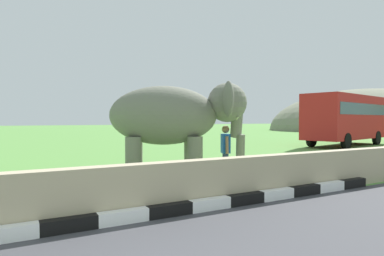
% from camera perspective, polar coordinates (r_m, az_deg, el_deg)
% --- Properties ---
extents(striped_curb, '(16.20, 0.20, 0.24)m').
position_cam_1_polar(striped_curb, '(5.90, -24.91, -15.60)').
color(striped_curb, white).
rests_on(striped_curb, ground_plane).
extents(barrier_parapet, '(28.00, 0.36, 1.00)m').
position_cam_1_polar(barrier_parapet, '(6.67, -4.22, -10.12)').
color(barrier_parapet, tan).
rests_on(barrier_parapet, ground_plane).
extents(elephant, '(4.05, 3.17, 2.92)m').
position_cam_1_polar(elephant, '(9.60, -2.71, 1.90)').
color(elephant, slate).
rests_on(elephant, ground_plane).
extents(person_handler, '(0.38, 0.65, 1.66)m').
position_cam_1_polar(person_handler, '(10.14, 5.81, -3.70)').
color(person_handler, navy).
rests_on(person_handler, ground_plane).
extents(bus_red, '(8.58, 4.33, 3.50)m').
position_cam_1_polar(bus_red, '(25.60, 25.00, 1.87)').
color(bus_red, '#B21E1E').
rests_on(bus_red, ground_plane).
extents(hill_east, '(37.37, 29.90, 14.40)m').
position_cam_1_polar(hill_east, '(66.38, 28.18, -0.29)').
color(hill_east, slate).
rests_on(hill_east, ground_plane).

